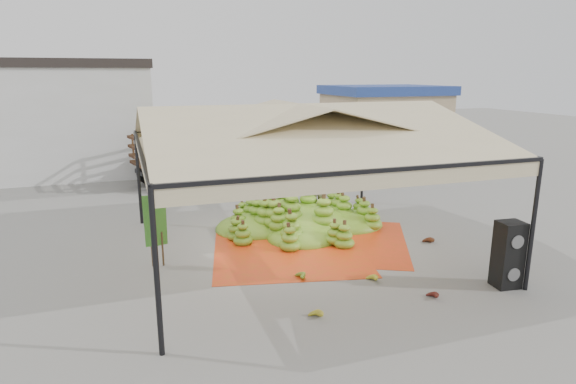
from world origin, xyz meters
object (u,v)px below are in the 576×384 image
object	(u,v)px
banana_heap	(304,209)
truck_right	(352,149)
speaker_stack	(508,255)
truck_left	(216,149)
vendor	(317,187)

from	to	relation	value
banana_heap	truck_right	size ratio (longest dim) A/B	0.89
speaker_stack	truck_left	xyz separation A→B (m)	(-4.13, 13.52, 0.63)
vendor	truck_left	world-z (taller)	truck_left
speaker_stack	truck_left	distance (m)	14.15
vendor	truck_left	xyz separation A→B (m)	(-2.26, 6.64, 0.44)
banana_heap	speaker_stack	bearing A→B (deg)	-63.28
speaker_stack	truck_left	size ratio (longest dim) A/B	0.22
truck_left	truck_right	xyz separation A→B (m)	(6.35, -1.08, -0.13)
vendor	truck_right	xyz separation A→B (m)	(4.09, 5.56, 0.31)
banana_heap	truck_right	bearing A→B (deg)	53.63
truck_right	banana_heap	bearing A→B (deg)	-133.85
truck_left	speaker_stack	bearing A→B (deg)	-88.63
vendor	truck_left	size ratio (longest dim) A/B	0.27
speaker_stack	vendor	xyz separation A→B (m)	(-1.86, 6.88, 0.19)
banana_heap	truck_left	size ratio (longest dim) A/B	0.79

